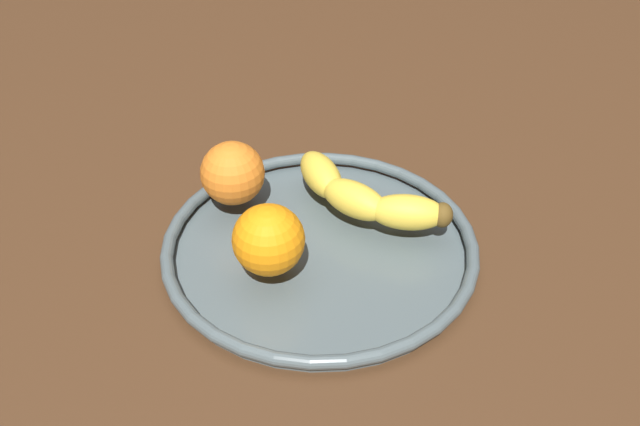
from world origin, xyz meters
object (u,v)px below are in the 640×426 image
orange_center (233,173)px  orange_front_right (269,240)px  fruit_bowl (320,245)px  banana (363,196)px

orange_center → orange_front_right: bearing=-42.2°
orange_front_right → fruit_bowl: bearing=67.0°
fruit_bowl → orange_center: bearing=170.2°
banana → orange_front_right: 11.96cm
banana → orange_front_right: bearing=-99.3°
fruit_bowl → orange_front_right: 7.15cm
fruit_bowl → banana: bearing=71.4°
fruit_bowl → orange_center: orange_center is taller
banana → orange_front_right: (-4.21, -11.10, 1.47)cm
orange_center → fruit_bowl: bearing=-9.8°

